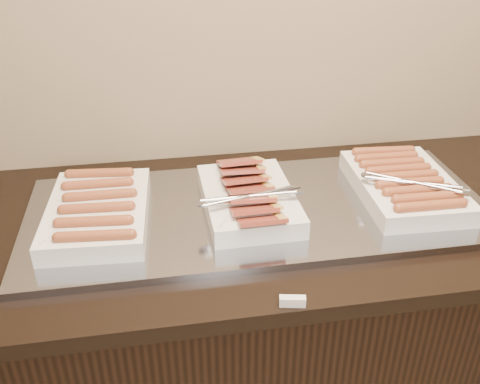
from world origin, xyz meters
The scene contains 6 objects.
counter centered at (0.00, 2.13, 0.45)m, with size 2.06×0.76×0.90m.
warming_tray centered at (0.02, 2.13, 0.91)m, with size 1.20×0.50×0.02m, color #92959F.
dish_left centered at (-0.39, 2.13, 0.95)m, with size 0.26×0.38×0.07m.
dish_center centered at (-0.01, 2.13, 0.95)m, with size 0.27×0.36×0.09m.
dish_right centered at (0.42, 2.13, 0.95)m, with size 0.27×0.38×0.08m.
label_holder centered at (0.02, 1.77, 0.91)m, with size 0.05×0.02×0.02m, color silver.
Camera 1 is at (-0.23, 0.96, 1.65)m, focal length 40.00 mm.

